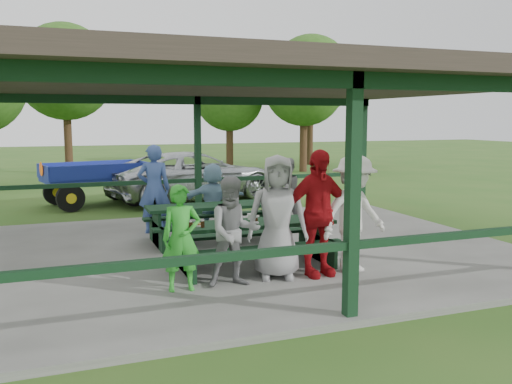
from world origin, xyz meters
name	(u,v)px	position (x,y,z in m)	size (l,w,h in m)	color
ground	(248,253)	(0.00, 0.00, 0.00)	(90.00, 90.00, 0.00)	#2D591B
concrete_slab	(248,251)	(0.00, 0.00, 0.05)	(10.00, 8.00, 0.10)	#63635F
pavilion_structure	(248,85)	(0.00, 0.00, 3.17)	(10.60, 8.60, 3.24)	black
picnic_table_near	(254,238)	(-0.33, -1.20, 0.58)	(2.72, 1.39, 0.75)	black
picnic_table_far	(217,217)	(-0.39, 0.80, 0.58)	(2.78, 1.39, 0.75)	black
table_setting	(243,220)	(-0.51, -1.16, 0.88)	(2.39, 0.45, 0.10)	white
contestant_green	(181,238)	(-1.75, -2.07, 0.86)	(0.56, 0.37, 1.53)	green
contestant_grey_left	(234,232)	(-0.98, -2.13, 0.91)	(0.79, 0.61, 1.62)	gray
contestant_grey_mid	(277,217)	(-0.23, -1.97, 1.06)	(0.93, 0.61, 1.91)	gray
contestant_red	(317,213)	(0.41, -2.07, 1.09)	(1.16, 0.48, 1.99)	#A20F14
contestant_white_fedora	(354,214)	(1.05, -2.08, 1.04)	(1.32, 0.90, 1.94)	silver
spectator_lblue	(213,198)	(-0.27, 1.52, 0.86)	(1.41, 0.45, 1.52)	#7BA4BE
spectator_blue	(154,189)	(-1.42, 2.05, 1.05)	(0.70, 0.46, 1.91)	#3A5498
spectator_grey	(286,193)	(1.45, 1.54, 0.89)	(0.77, 0.60, 1.58)	gray
pickup_truck	(194,176)	(0.72, 7.12, 0.76)	(2.53, 5.48, 1.52)	silver
farm_trailer	(95,183)	(-2.32, 7.00, 0.68)	(3.95, 2.25, 1.37)	navy
tree_left	(65,72)	(-2.78, 17.13, 4.66)	(4.40, 4.40, 6.88)	#352515
tree_mid	(229,97)	(4.95, 16.72, 3.61)	(3.42, 3.42, 5.34)	#352515
tree_right	(304,86)	(7.91, 14.28, 4.12)	(3.89, 3.89, 6.08)	#352515
tree_far_right	(311,77)	(9.98, 17.82, 4.83)	(4.56, 4.56, 7.12)	#352515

